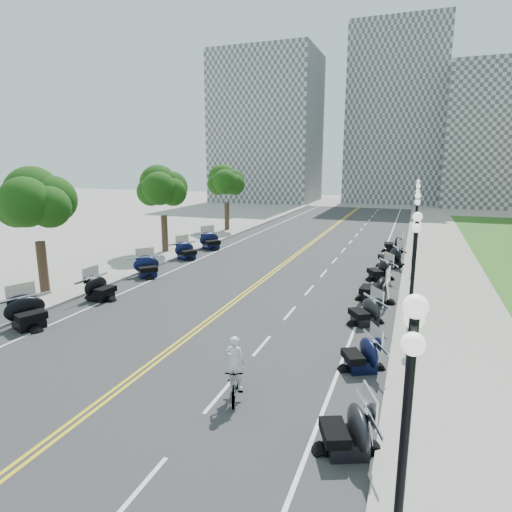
% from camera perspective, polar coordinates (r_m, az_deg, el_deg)
% --- Properties ---
extents(ground, '(160.00, 160.00, 0.00)m').
position_cam_1_polar(ground, '(18.51, -8.74, -10.34)').
color(ground, gray).
extents(road, '(16.00, 90.00, 0.01)m').
position_cam_1_polar(road, '(27.19, 1.53, -2.75)').
color(road, '#333335').
rests_on(road, ground).
extents(centerline_yellow_a, '(0.12, 90.00, 0.00)m').
position_cam_1_polar(centerline_yellow_a, '(27.22, 1.29, -2.71)').
color(centerline_yellow_a, yellow).
rests_on(centerline_yellow_a, road).
extents(centerline_yellow_b, '(0.12, 90.00, 0.00)m').
position_cam_1_polar(centerline_yellow_b, '(27.15, 1.77, -2.75)').
color(centerline_yellow_b, yellow).
rests_on(centerline_yellow_b, road).
extents(edge_line_north, '(0.12, 90.00, 0.00)m').
position_cam_1_polar(edge_line_north, '(25.91, 15.07, -3.93)').
color(edge_line_north, white).
rests_on(edge_line_north, road).
extents(edge_line_south, '(0.12, 90.00, 0.00)m').
position_cam_1_polar(edge_line_south, '(29.81, -10.19, -1.57)').
color(edge_line_south, white).
rests_on(edge_line_south, road).
extents(lane_dash_4, '(0.12, 2.00, 0.00)m').
position_cam_1_polar(lane_dash_4, '(11.18, -14.96, -27.50)').
color(lane_dash_4, white).
rests_on(lane_dash_4, road).
extents(lane_dash_5, '(0.12, 2.00, 0.00)m').
position_cam_1_polar(lane_dash_5, '(13.99, -5.02, -18.14)').
color(lane_dash_5, white).
rests_on(lane_dash_5, road).
extents(lane_dash_6, '(0.12, 2.00, 0.00)m').
position_cam_1_polar(lane_dash_6, '(17.27, 0.79, -11.86)').
color(lane_dash_6, white).
rests_on(lane_dash_6, road).
extents(lane_dash_7, '(0.12, 2.00, 0.00)m').
position_cam_1_polar(lane_dash_7, '(20.81, 4.53, -7.58)').
color(lane_dash_7, white).
rests_on(lane_dash_7, road).
extents(lane_dash_8, '(0.12, 2.00, 0.00)m').
position_cam_1_polar(lane_dash_8, '(24.49, 7.12, -4.54)').
color(lane_dash_8, white).
rests_on(lane_dash_8, road).
extents(lane_dash_9, '(0.12, 2.00, 0.00)m').
position_cam_1_polar(lane_dash_9, '(28.25, 9.01, -2.30)').
color(lane_dash_9, white).
rests_on(lane_dash_9, road).
extents(lane_dash_10, '(0.12, 2.00, 0.00)m').
position_cam_1_polar(lane_dash_10, '(32.08, 10.45, -0.58)').
color(lane_dash_10, white).
rests_on(lane_dash_10, road).
extents(lane_dash_11, '(0.12, 2.00, 0.00)m').
position_cam_1_polar(lane_dash_11, '(35.94, 11.58, 0.76)').
color(lane_dash_11, white).
rests_on(lane_dash_11, road).
extents(lane_dash_12, '(0.12, 2.00, 0.00)m').
position_cam_1_polar(lane_dash_12, '(39.83, 12.49, 1.85)').
color(lane_dash_12, white).
rests_on(lane_dash_12, road).
extents(lane_dash_13, '(0.12, 2.00, 0.00)m').
position_cam_1_polar(lane_dash_13, '(43.74, 13.24, 2.74)').
color(lane_dash_13, white).
rests_on(lane_dash_13, road).
extents(lane_dash_14, '(0.12, 2.00, 0.00)m').
position_cam_1_polar(lane_dash_14, '(47.66, 13.87, 3.48)').
color(lane_dash_14, white).
rests_on(lane_dash_14, road).
extents(lane_dash_15, '(0.12, 2.00, 0.00)m').
position_cam_1_polar(lane_dash_15, '(51.60, 14.40, 4.11)').
color(lane_dash_15, white).
rests_on(lane_dash_15, road).
extents(lane_dash_16, '(0.12, 2.00, 0.00)m').
position_cam_1_polar(lane_dash_16, '(55.54, 14.86, 4.66)').
color(lane_dash_16, white).
rests_on(lane_dash_16, road).
extents(lane_dash_17, '(0.12, 2.00, 0.00)m').
position_cam_1_polar(lane_dash_17, '(59.50, 15.26, 5.12)').
color(lane_dash_17, white).
rests_on(lane_dash_17, road).
extents(lane_dash_18, '(0.12, 2.00, 0.00)m').
position_cam_1_polar(lane_dash_18, '(63.45, 15.61, 5.53)').
color(lane_dash_18, white).
rests_on(lane_dash_18, road).
extents(lane_dash_19, '(0.12, 2.00, 0.00)m').
position_cam_1_polar(lane_dash_19, '(67.42, 15.91, 5.90)').
color(lane_dash_19, white).
rests_on(lane_dash_19, road).
extents(sidewalk_north, '(5.00, 90.00, 0.15)m').
position_cam_1_polar(sidewalk_north, '(25.89, 24.16, -4.48)').
color(sidewalk_north, '#9E9991').
rests_on(sidewalk_north, ground).
extents(sidewalk_south, '(5.00, 90.00, 0.15)m').
position_cam_1_polar(sidewalk_south, '(32.04, -16.53, -0.80)').
color(sidewalk_south, '#9E9991').
rests_on(sidewalk_south, ground).
extents(distant_block_a, '(18.00, 14.00, 26.00)m').
position_cam_1_polar(distant_block_a, '(81.48, 1.48, 16.55)').
color(distant_block_a, gray).
rests_on(distant_block_a, ground).
extents(distant_block_b, '(16.00, 12.00, 30.00)m').
position_cam_1_polar(distant_block_b, '(83.33, 18.10, 17.26)').
color(distant_block_b, gray).
rests_on(distant_block_b, ground).
extents(distant_block_c, '(20.00, 14.00, 22.00)m').
position_cam_1_polar(distant_block_c, '(81.06, 30.95, 13.46)').
color(distant_block_c, gray).
rests_on(distant_block_c, ground).
extents(street_lamp_1, '(0.50, 1.20, 4.90)m').
position_cam_1_polar(street_lamp_1, '(8.19, 19.20, -21.78)').
color(street_lamp_1, black).
rests_on(street_lamp_1, sidewalk_north).
extents(street_lamp_2, '(0.50, 1.20, 4.90)m').
position_cam_1_polar(street_lamp_2, '(19.37, 20.22, -1.84)').
color(street_lamp_2, black).
rests_on(street_lamp_2, sidewalk_north).
extents(street_lamp_3, '(0.50, 1.20, 4.90)m').
position_cam_1_polar(street_lamp_3, '(31.16, 20.47, 3.30)').
color(street_lamp_3, black).
rests_on(street_lamp_3, sidewalk_north).
extents(street_lamp_4, '(0.50, 1.20, 4.90)m').
position_cam_1_polar(street_lamp_4, '(43.07, 20.58, 5.61)').
color(street_lamp_4, black).
rests_on(street_lamp_4, sidewalk_north).
extents(street_lamp_5, '(0.50, 1.20, 4.90)m').
position_cam_1_polar(street_lamp_5, '(55.02, 20.65, 6.92)').
color(street_lamp_5, black).
rests_on(street_lamp_5, sidewalk_north).
extents(tree_2, '(4.80, 4.80, 9.20)m').
position_cam_1_polar(tree_2, '(25.11, -27.24, 5.65)').
color(tree_2, '#235619').
rests_on(tree_2, sidewalk_south).
extents(tree_3, '(4.80, 4.80, 9.20)m').
position_cam_1_polar(tree_3, '(34.33, -12.32, 8.19)').
color(tree_3, '#235619').
rests_on(tree_3, sidewalk_south).
extents(tree_4, '(4.80, 4.80, 9.20)m').
position_cam_1_polar(tree_4, '(44.88, -3.96, 9.37)').
color(tree_4, '#235619').
rests_on(tree_4, sidewalk_south).
extents(motorcycle_n_4, '(2.51, 2.51, 1.34)m').
position_cam_1_polar(motorcycle_n_4, '(11.65, 11.99, -21.46)').
color(motorcycle_n_4, black).
rests_on(motorcycle_n_4, road).
extents(motorcycle_n_5, '(2.45, 2.45, 1.27)m').
position_cam_1_polar(motorcycle_n_5, '(15.65, 13.83, -12.42)').
color(motorcycle_n_5, black).
rests_on(motorcycle_n_5, road).
extents(motorcycle_n_6, '(2.63, 2.63, 1.32)m').
position_cam_1_polar(motorcycle_n_6, '(19.79, 14.37, -7.02)').
color(motorcycle_n_6, black).
rests_on(motorcycle_n_6, road).
extents(motorcycle_n_7, '(2.38, 2.38, 1.54)m').
position_cam_1_polar(motorcycle_n_7, '(23.00, 15.54, -4.06)').
color(motorcycle_n_7, black).
rests_on(motorcycle_n_7, road).
extents(motorcycle_n_8, '(2.70, 2.70, 1.38)m').
position_cam_1_polar(motorcycle_n_8, '(27.23, 16.20, -1.73)').
color(motorcycle_n_8, black).
rests_on(motorcycle_n_8, road).
extents(motorcycle_n_9, '(2.90, 2.90, 1.55)m').
position_cam_1_polar(motorcycle_n_9, '(30.96, 17.52, 0.02)').
color(motorcycle_n_9, black).
rests_on(motorcycle_n_9, road).
extents(motorcycle_n_10, '(2.38, 2.38, 1.47)m').
position_cam_1_polar(motorcycle_n_10, '(36.05, 17.87, 1.62)').
color(motorcycle_n_10, black).
rests_on(motorcycle_n_10, road).
extents(motorcycle_s_5, '(2.84, 2.84, 1.53)m').
position_cam_1_polar(motorcycle_s_5, '(21.24, -28.14, -6.50)').
color(motorcycle_s_5, black).
rests_on(motorcycle_s_5, road).
extents(motorcycle_s_6, '(2.06, 2.06, 1.41)m').
position_cam_1_polar(motorcycle_s_6, '(23.92, -20.04, -3.90)').
color(motorcycle_s_6, black).
rests_on(motorcycle_s_6, road).
extents(motorcycle_s_7, '(2.89, 2.89, 1.43)m').
position_cam_1_polar(motorcycle_s_7, '(27.80, -14.31, -1.28)').
color(motorcycle_s_7, black).
rests_on(motorcycle_s_7, road).
extents(motorcycle_s_8, '(2.75, 2.75, 1.42)m').
position_cam_1_polar(motorcycle_s_8, '(32.26, -9.27, 0.80)').
color(motorcycle_s_8, black).
rests_on(motorcycle_s_8, road).
extents(motorcycle_s_9, '(3.08, 3.08, 1.54)m').
position_cam_1_polar(motorcycle_s_9, '(35.77, -6.04, 2.13)').
color(motorcycle_s_9, black).
rests_on(motorcycle_s_9, road).
extents(bicycle, '(1.08, 1.93, 1.12)m').
position_cam_1_polar(bicycle, '(13.60, -2.82, -16.40)').
color(bicycle, '#A51414').
rests_on(bicycle, road).
extents(cyclist_rider, '(0.62, 0.41, 1.70)m').
position_cam_1_polar(cyclist_rider, '(12.98, -2.88, -10.94)').
color(cyclist_rider, silver).
rests_on(cyclist_rider, bicycle).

